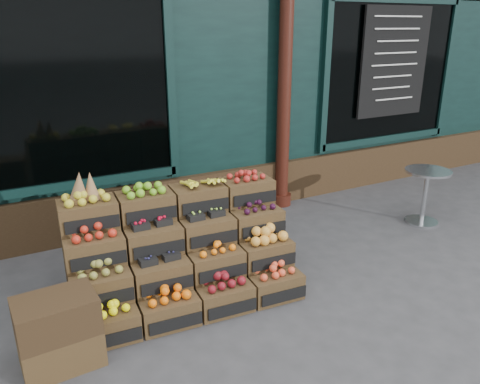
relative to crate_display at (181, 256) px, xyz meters
name	(u,v)px	position (x,y,z in m)	size (l,w,h in m)	color
ground	(293,293)	(0.93, -0.52, -0.39)	(60.00, 60.00, 0.00)	#3B3B3D
shop_facade	(126,27)	(0.93, 4.59, 2.01)	(12.00, 6.24, 4.80)	black
crate_display	(181,256)	(0.00, 0.00, 0.00)	(2.09, 1.13, 1.27)	#46331B
spare_crates	(59,332)	(-1.17, -0.50, -0.11)	(0.59, 0.43, 0.57)	#46331B
bistro_table	(426,190)	(3.38, 0.10, 0.05)	(0.57, 0.57, 0.71)	silver
shopkeeper	(21,146)	(-1.09, 2.38, 0.66)	(0.77, 0.50, 2.10)	#1D6730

